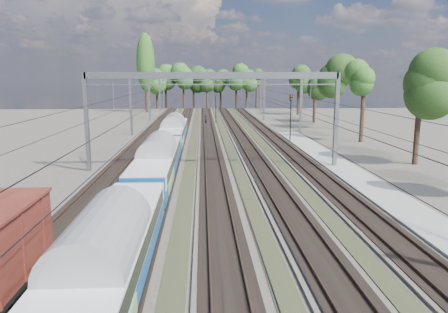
{
  "coord_description": "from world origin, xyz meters",
  "views": [
    {
      "loc": [
        -1.0,
        -10.09,
        8.56
      ],
      "look_at": [
        0.57,
        21.44,
        2.8
      ],
      "focal_mm": 35.0,
      "sensor_mm": 36.0,
      "label": 1
    }
  ],
  "objects_px": {
    "signal_near": "(216,104)",
    "signal_far": "(291,113)",
    "worker": "(206,120)",
    "emu_train": "(157,158)"
  },
  "relations": [
    {
      "from": "signal_near",
      "to": "signal_far",
      "type": "xyz_separation_m",
      "value": [
        9.03,
        -25.32,
        0.48
      ]
    },
    {
      "from": "worker",
      "to": "signal_near",
      "type": "distance_m",
      "value": 3.89
    },
    {
      "from": "worker",
      "to": "signal_far",
      "type": "height_order",
      "value": "signal_far"
    },
    {
      "from": "emu_train",
      "to": "signal_far",
      "type": "distance_m",
      "value": 27.76
    },
    {
      "from": "emu_train",
      "to": "signal_far",
      "type": "bearing_deg",
      "value": 57.01
    },
    {
      "from": "worker",
      "to": "signal_near",
      "type": "xyz_separation_m",
      "value": [
        1.85,
        2.12,
        2.68
      ]
    },
    {
      "from": "emu_train",
      "to": "signal_near",
      "type": "relative_size",
      "value": 10.45
    },
    {
      "from": "emu_train",
      "to": "signal_near",
      "type": "height_order",
      "value": "signal_near"
    },
    {
      "from": "signal_far",
      "to": "worker",
      "type": "bearing_deg",
      "value": 137.77
    },
    {
      "from": "emu_train",
      "to": "signal_far",
      "type": "height_order",
      "value": "signal_far"
    }
  ]
}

